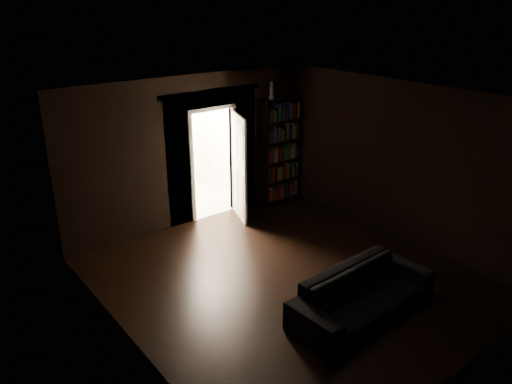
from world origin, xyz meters
The scene contains 9 objects.
ground centered at (0.00, 0.00, 0.00)m, with size 5.50×5.50×0.00m, color black.
room_walls centered at (-0.01, 1.07, 1.68)m, with size 5.02×5.61×2.84m.
kitchen_alcove centered at (0.50, 3.87, 1.21)m, with size 2.20×1.80×2.60m.
sofa centered at (0.23, -1.30, 0.42)m, with size 2.19×0.95×0.84m, color black.
bookshelf centered at (2.00, 2.55, 1.10)m, with size 0.90×0.32×2.20m, color black.
refrigerator centered at (0.00, 4.11, 0.82)m, with size 0.74×0.68×1.65m, color white.
door centered at (0.82, 2.33, 1.02)m, with size 0.85×0.05×2.05m, color white.
figurine centered at (1.78, 2.56, 2.37)m, with size 0.11×0.11×0.33m, color silver.
bottles centered at (0.08, 4.03, 1.79)m, with size 0.71×0.09×0.29m, color black.
Camera 1 is at (-4.45, -4.96, 4.09)m, focal length 35.00 mm.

